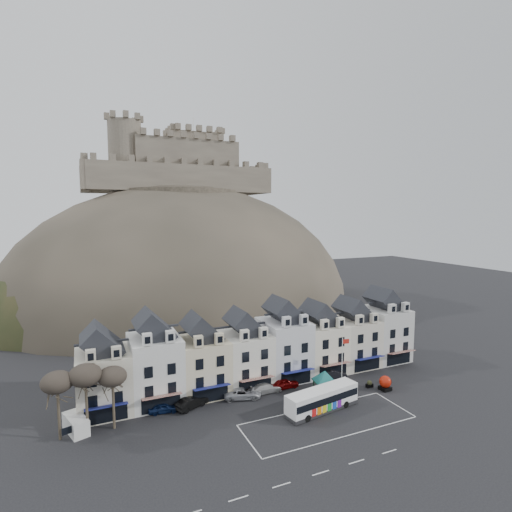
{
  "coord_description": "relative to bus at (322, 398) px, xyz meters",
  "views": [
    {
      "loc": [
        -25.95,
        -39.01,
        26.37
      ],
      "look_at": [
        2.07,
        24.0,
        18.87
      ],
      "focal_mm": 28.0,
      "sensor_mm": 36.0,
      "label": 1
    }
  ],
  "objects": [
    {
      "name": "tree_left_near",
      "position": [
        -25.77,
        6.65,
        4.85
      ],
      "size": [
        3.43,
        3.43,
        7.84
      ],
      "color": "#3E3327",
      "rests_on": "ground"
    },
    {
      "name": "car_navy",
      "position": [
        -19.49,
        8.15,
        -1.02
      ],
      "size": [
        4.16,
        2.13,
        1.35
      ],
      "primitive_type": "imported",
      "rotation": [
        0.0,
        0.0,
        1.43
      ],
      "color": "#0C183C",
      "rests_on": "ground"
    },
    {
      "name": "car_black",
      "position": [
        -15.73,
        7.85,
        -0.91
      ],
      "size": [
        5.05,
        3.46,
        1.58
      ],
      "primitive_type": "imported",
      "rotation": [
        0.0,
        0.0,
        1.99
      ],
      "color": "black",
      "rests_on": "ground"
    },
    {
      "name": "white_van",
      "position": [
        -30.06,
        7.64,
        -0.71
      ],
      "size": [
        3.17,
        4.71,
        1.98
      ],
      "rotation": [
        0.0,
        0.0,
        0.32
      ],
      "color": "silver",
      "rests_on": "ground"
    },
    {
      "name": "planter_west",
      "position": [
        14.23,
        3.15,
        -1.25
      ],
      "size": [
        0.98,
        0.65,
        0.93
      ],
      "rotation": [
        0.0,
        0.0,
        -0.1
      ],
      "color": "black",
      "rests_on": "ground"
    },
    {
      "name": "car_silver",
      "position": [
        -8.37,
        7.66,
        -0.95
      ],
      "size": [
        5.77,
        3.86,
        1.49
      ],
      "primitive_type": "imported",
      "rotation": [
        0.0,
        0.0,
        1.29
      ],
      "color": "#A2A4A9",
      "rests_on": "ground"
    },
    {
      "name": "flagpole",
      "position": [
        6.43,
        4.36,
        2.82
      ],
      "size": [
        1.14,
        0.22,
        7.92
      ],
      "rotation": [
        0.0,
        0.0,
        -0.13
      ],
      "color": "silver",
      "rests_on": "ground"
    },
    {
      "name": "castle",
      "position": [
        -2.26,
        72.09,
        38.49
      ],
      "size": [
        50.2,
        22.2,
        22.0
      ],
      "color": "brown",
      "rests_on": "ground"
    },
    {
      "name": "car_white",
      "position": [
        -4.61,
        8.01,
        -0.97
      ],
      "size": [
        5.07,
        2.09,
        1.47
      ],
      "primitive_type": "imported",
      "rotation": [
        0.0,
        0.0,
        1.58
      ],
      "color": "silver",
      "rests_on": "ground"
    },
    {
      "name": "tree_left_mid",
      "position": [
        -28.77,
        6.65,
        5.54
      ],
      "size": [
        3.78,
        3.78,
        8.64
      ],
      "color": "#3E3327",
      "rests_on": "ground"
    },
    {
      "name": "tree_left_far",
      "position": [
        -31.77,
        6.65,
        5.2
      ],
      "size": [
        3.61,
        3.61,
        8.24
      ],
      "color": "#3E3327",
      "rests_on": "ground"
    },
    {
      "name": "car_maroon",
      "position": [
        -1.42,
        8.15,
        -0.92
      ],
      "size": [
        4.65,
        1.98,
        1.57
      ],
      "primitive_type": "imported",
      "rotation": [
        0.0,
        0.0,
        1.6
      ],
      "color": "#5A0505",
      "rests_on": "ground"
    },
    {
      "name": "bus_shelter",
      "position": [
        2.74,
        3.49,
        1.25
      ],
      "size": [
        5.88,
        5.88,
        3.8
      ],
      "rotation": [
        0.0,
        0.0,
        -0.18
      ],
      "color": "#10321B",
      "rests_on": "ground"
    },
    {
      "name": "bus",
      "position": [
        0.0,
        0.0,
        0.0
      ],
      "size": [
        11.16,
        4.21,
        3.08
      ],
      "rotation": [
        0.0,
        0.0,
        0.16
      ],
      "color": "#262628",
      "rests_on": "ground"
    },
    {
      "name": "coach_bay_markings",
      "position": [
        -0.77,
        -2.6,
        -1.7
      ],
      "size": [
        22.0,
        7.5,
        0.01
      ],
      "primitive_type": "cube",
      "color": "silver",
      "rests_on": "ground"
    },
    {
      "name": "car_charcoal",
      "position": [
        7.23,
        8.11,
        -0.93
      ],
      "size": [
        4.9,
        2.5,
        1.54
      ],
      "primitive_type": "imported",
      "rotation": [
        0.0,
        0.0,
        1.38
      ],
      "color": "black",
      "rests_on": "ground"
    },
    {
      "name": "red_buoy",
      "position": [
        12.08,
        1.44,
        -0.59
      ],
      "size": [
        1.76,
        1.76,
        2.18
      ],
      "rotation": [
        0.0,
        0.0,
        0.04
      ],
      "color": "black",
      "rests_on": "ground"
    },
    {
      "name": "ground",
      "position": [
        -2.77,
        -3.85,
        -1.7
      ],
      "size": [
        300.0,
        300.0,
        0.0
      ],
      "primitive_type": "plane",
      "color": "black",
      "rests_on": "ground"
    },
    {
      "name": "castle_hill",
      "position": [
        -1.51,
        65.11,
        -1.59
      ],
      "size": [
        100.0,
        76.0,
        68.0
      ],
      "color": "#333027",
      "rests_on": "ground"
    },
    {
      "name": "townhouse_terrace",
      "position": [
        -2.62,
        12.12,
        3.6
      ],
      "size": [
        54.4,
        9.35,
        11.8
      ],
      "color": "beige",
      "rests_on": "ground"
    },
    {
      "name": "planter_east",
      "position": [
        10.59,
        3.15,
        -1.18
      ],
      "size": [
        1.1,
        0.75,
        1.08
      ],
      "rotation": [
        0.0,
        0.0,
        -0.05
      ],
      "color": "black",
      "rests_on": "ground"
    }
  ]
}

